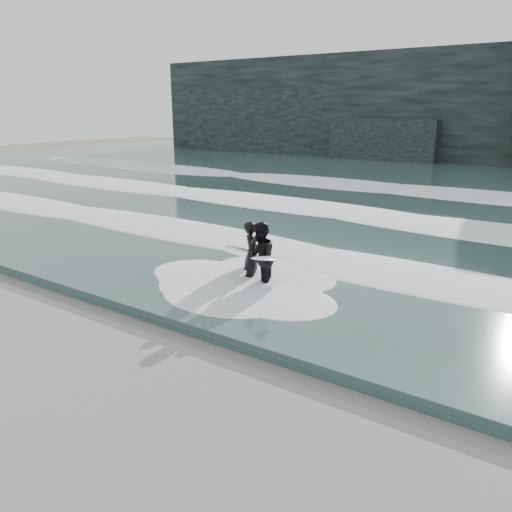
# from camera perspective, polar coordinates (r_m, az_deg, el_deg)

# --- Properties ---
(ground) EXTENTS (120.00, 120.00, 0.00)m
(ground) POSITION_cam_1_polar(r_m,az_deg,el_deg) (11.34, -25.61, -11.37)
(ground) COLOR #756A50
(ground) RESTS_ON ground
(sea) EXTENTS (90.00, 52.00, 0.30)m
(sea) POSITION_cam_1_polar(r_m,az_deg,el_deg) (35.20, 19.42, 7.76)
(sea) COLOR #2E4B46
(sea) RESTS_ON ground
(headland) EXTENTS (70.00, 9.00, 10.00)m
(headland) POSITION_cam_1_polar(r_m,az_deg,el_deg) (51.47, 25.26, 15.10)
(headland) COLOR black
(headland) RESTS_ON ground
(foam_near) EXTENTS (60.00, 3.20, 0.20)m
(foam_near) POSITION_cam_1_polar(r_m,az_deg,el_deg) (17.03, 0.96, 0.92)
(foam_near) COLOR white
(foam_near) RESTS_ON sea
(foam_mid) EXTENTS (60.00, 4.00, 0.24)m
(foam_mid) POSITION_cam_1_polar(r_m,az_deg,el_deg) (23.03, 10.66, 4.84)
(foam_mid) COLOR white
(foam_mid) RESTS_ON sea
(foam_far) EXTENTS (60.00, 4.80, 0.30)m
(foam_far) POSITION_cam_1_polar(r_m,az_deg,el_deg) (31.35, 17.47, 7.51)
(foam_far) COLOR white
(foam_far) RESTS_ON sea
(surfer_left) EXTENTS (1.30, 2.16, 1.93)m
(surfer_left) POSITION_cam_1_polar(r_m,az_deg,el_deg) (14.34, -0.67, 0.27)
(surfer_left) COLOR black
(surfer_left) RESTS_ON ground
(surfer_right) EXTENTS (1.30, 2.08, 2.03)m
(surfer_right) POSITION_cam_1_polar(r_m,az_deg,el_deg) (13.72, 0.57, -0.27)
(surfer_right) COLOR black
(surfer_right) RESTS_ON ground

